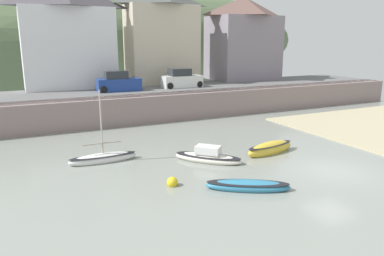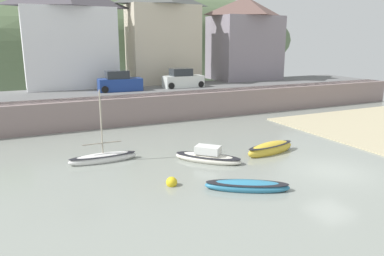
# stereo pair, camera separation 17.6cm
# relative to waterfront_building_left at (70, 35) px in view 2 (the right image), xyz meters

# --- Properties ---
(quay_seawall) EXTENTS (48.00, 9.40, 2.40)m
(quay_seawall) POSITION_rel_waterfront_building_left_xyz_m (10.46, -7.70, -6.28)
(quay_seawall) COLOR gray
(quay_seawall) RESTS_ON ground
(hillside_backdrop) EXTENTS (80.00, 44.00, 20.22)m
(hillside_backdrop) POSITION_rel_waterfront_building_left_xyz_m (8.72, 30.00, -0.56)
(hillside_backdrop) COLOR #566A48
(hillside_backdrop) RESTS_ON ground
(waterfront_building_left) EXTENTS (9.12, 4.46, 10.28)m
(waterfront_building_left) POSITION_rel_waterfront_building_left_xyz_m (0.00, 0.00, 0.00)
(waterfront_building_left) COLOR silver
(waterfront_building_left) RESTS_ON ground
(waterfront_building_centre) EXTENTS (7.97, 4.31, 10.38)m
(waterfront_building_centre) POSITION_rel_waterfront_building_left_xyz_m (9.96, 0.00, 0.04)
(waterfront_building_centre) COLOR beige
(waterfront_building_centre) RESTS_ON ground
(waterfront_building_right) EXTENTS (8.16, 6.21, 9.84)m
(waterfront_building_right) POSITION_rel_waterfront_building_left_xyz_m (20.64, -0.00, -0.24)
(waterfront_building_right) COLOR gray
(waterfront_building_right) RESTS_ON ground
(rowboat_small_beached) EXTENTS (3.83, 3.90, 1.11)m
(rowboat_small_beached) POSITION_rel_waterfront_building_left_xyz_m (4.88, -20.64, -7.37)
(rowboat_small_beached) COLOR silver
(rowboat_small_beached) RESTS_ON ground
(motorboat_with_cabin) EXTENTS (4.15, 3.01, 0.62)m
(motorboat_with_cabin) POSITION_rel_waterfront_building_left_xyz_m (4.60, -25.37, -7.44)
(motorboat_with_cabin) COLOR teal
(motorboat_with_cabin) RESTS_ON ground
(sailboat_tall_mast) EXTENTS (4.12, 0.94, 4.55)m
(sailboat_tall_mast) POSITION_rel_waterfront_building_left_xyz_m (-0.91, -18.00, -7.39)
(sailboat_tall_mast) COLOR white
(sailboat_tall_mast) RESTS_ON ground
(dinghy_open_wooden) EXTENTS (4.04, 1.70, 0.99)m
(dinghy_open_wooden) POSITION_rel_waterfront_building_left_xyz_m (9.33, -20.90, -7.34)
(dinghy_open_wooden) COLOR gold
(dinghy_open_wooden) RESTS_ON ground
(parked_car_near_slipway) EXTENTS (4.17, 1.88, 1.95)m
(parked_car_near_slipway) POSITION_rel_waterfront_building_left_xyz_m (3.69, -4.50, -4.43)
(parked_car_near_slipway) COLOR navy
(parked_car_near_slipway) RESTS_ON ground
(parked_car_by_wall) EXTENTS (4.13, 1.82, 1.95)m
(parked_car_by_wall) POSITION_rel_waterfront_building_left_xyz_m (10.31, -4.50, -4.43)
(parked_car_by_wall) COLOR silver
(parked_car_by_wall) RESTS_ON ground
(mooring_buoy) EXTENTS (0.58, 0.58, 0.58)m
(mooring_buoy) POSITION_rel_waterfront_building_left_xyz_m (1.43, -23.29, -7.47)
(mooring_buoy) COLOR yellow
(mooring_buoy) RESTS_ON ground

